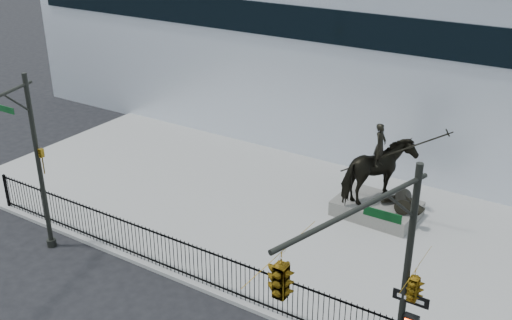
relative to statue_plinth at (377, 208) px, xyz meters
The scene contains 8 objects.
ground 9.58m from the statue_plinth, 107.50° to the right, with size 120.00×120.00×0.00m, color black.
plaza 3.60m from the statue_plinth, 143.54° to the right, with size 30.00×12.00×0.15m, color #9B9B98.
building 11.95m from the statue_plinth, 104.82° to the left, with size 44.00×14.00×9.00m, color white.
picket_fence 8.40m from the statue_plinth, 110.07° to the right, with size 22.10×0.10×1.50m.
statue_plinth is the anchor object (origin of this frame).
equestrian_statue 1.64m from the statue_plinth, ahead, with size 4.33×2.75×3.67m.
traffic_signal_left 14.16m from the statue_plinth, 134.64° to the right, with size 1.52×4.84×7.00m.
traffic_signal_right 12.49m from the statue_plinth, 72.13° to the right, with size 2.17×6.86×7.00m.
Camera 1 is at (10.56, -12.39, 12.69)m, focal length 42.00 mm.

